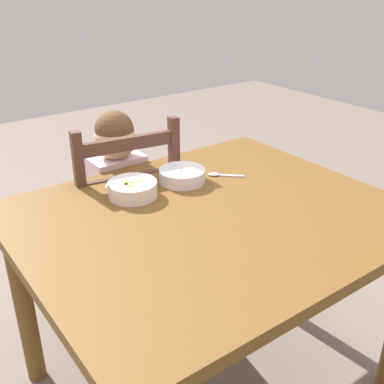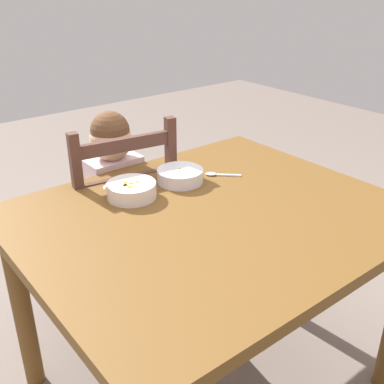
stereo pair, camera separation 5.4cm
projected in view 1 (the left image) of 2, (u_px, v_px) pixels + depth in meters
name	position (u px, v px, depth m)	size (l,w,h in m)	color
ground_plane	(207.00, 382.00, 1.84)	(8.00, 8.00, 0.00)	slate
dining_table	(210.00, 240.00, 1.56)	(1.21, 1.01, 0.76)	brown
dining_chair	(122.00, 226.00, 2.02)	(0.48, 0.48, 0.97)	#503027
child_figure	(122.00, 189.00, 1.94)	(0.32, 0.31, 0.98)	silver
bowl_of_peas	(182.00, 175.00, 1.72)	(0.17, 0.17, 0.05)	white
bowl_of_carrots	(133.00, 189.00, 1.61)	(0.17, 0.17, 0.06)	white
spoon	(219.00, 175.00, 1.78)	(0.11, 0.11, 0.01)	silver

